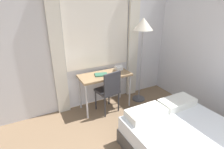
# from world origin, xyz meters

# --- Properties ---
(wall_back_with_window) EXTENTS (4.90, 0.13, 2.70)m
(wall_back_with_window) POSITION_xyz_m (0.03, 3.41, 1.35)
(wall_back_with_window) COLOR silver
(wall_back_with_window) RESTS_ON ground_plane
(desk) EXTENTS (1.06, 0.49, 0.77)m
(desk) POSITION_xyz_m (0.22, 3.08, 0.69)
(desk) COLOR #937551
(desk) RESTS_ON ground_plane
(desk_chair) EXTENTS (0.46, 0.46, 0.92)m
(desk_chair) POSITION_xyz_m (0.21, 2.88, 0.53)
(desk_chair) COLOR #333338
(desk_chair) RESTS_ON ground_plane
(standing_lamp) EXTENTS (0.40, 0.40, 1.86)m
(standing_lamp) POSITION_xyz_m (1.06, 3.00, 1.61)
(standing_lamp) COLOR #4C4C51
(standing_lamp) RESTS_ON ground_plane
(telephone) EXTENTS (0.16, 0.14, 0.10)m
(telephone) POSITION_xyz_m (0.60, 3.18, 0.82)
(telephone) COLOR white
(telephone) RESTS_ON desk
(book) EXTENTS (0.28, 0.23, 0.02)m
(book) POSITION_xyz_m (0.14, 3.08, 0.79)
(book) COLOR #33664C
(book) RESTS_ON desk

